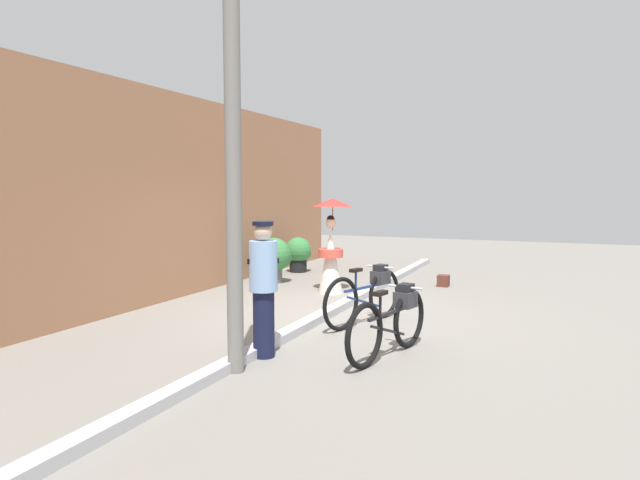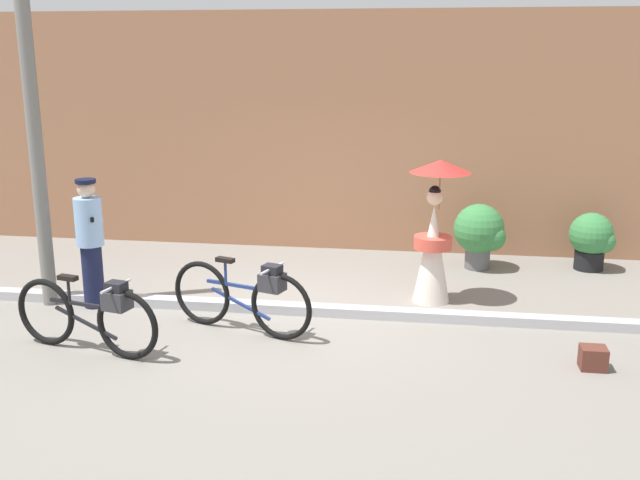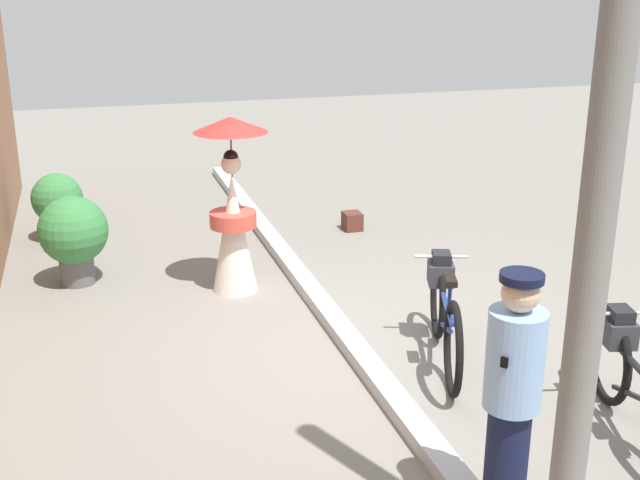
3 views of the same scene
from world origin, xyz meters
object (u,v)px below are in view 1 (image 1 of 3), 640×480
Objects in this scene: person_with_parasol at (331,246)px; backpack_on_pavement at (444,280)px; utility_pole at (233,155)px; potted_plant_by_door at (299,253)px; bicycle_far_side at (366,294)px; person_officer at (263,285)px; potted_plant_small at (275,257)px; bicycle_near_officer at (391,321)px.

person_with_parasol reaches higher than backpack_on_pavement.
utility_pole reaches higher than person_with_parasol.
potted_plant_by_door is at bearing 37.60° from person_with_parasol.
potted_plant_by_door is at bearing 20.05° from utility_pole.
utility_pole is (-7.23, -2.64, 1.93)m from potted_plant_by_door.
utility_pole reaches higher than potted_plant_by_door.
backpack_on_pavement is at bearing -49.14° from person_with_parasol.
backpack_on_pavement is at bearing -6.89° from bicycle_far_side.
utility_pole is at bearing 178.65° from person_officer.
bicycle_far_side is 1.81× the size of potted_plant_small.
potted_plant_by_door is (6.61, 2.65, -0.40)m from person_officer.
bicycle_near_officer is 6.88× the size of backpack_on_pavement.
bicycle_far_side is at bearing -132.79° from potted_plant_small.
person_officer is 1.68× the size of potted_plant_small.
bicycle_far_side is at bearing -144.02° from potted_plant_by_door.
bicycle_far_side reaches higher than bicycle_near_officer.
bicycle_near_officer is at bearing -138.21° from potted_plant_small.
person_with_parasol is at bearing 11.24° from person_officer.
potted_plant_by_door is at bearing 35.98° from bicycle_far_side.
utility_pole reaches higher than bicycle_near_officer.
person_with_parasol is at bearing -142.40° from potted_plant_by_door.
person_with_parasol reaches higher than potted_plant_small.
person_with_parasol is 2.99m from potted_plant_by_door.
person_officer reaches higher than bicycle_far_side.
person_with_parasol is (2.13, 1.44, 0.47)m from bicycle_far_side.
bicycle_near_officer is 5.29m from backpack_on_pavement.
person_with_parasol reaches higher than potted_plant_by_door.
person_with_parasol is 2.16× the size of potted_plant_by_door.
bicycle_far_side is 0.37× the size of utility_pole.
person_officer reaches higher than potted_plant_small.
person_officer is at bearing 164.52° from bicycle_far_side.
person_with_parasol is 1.89× the size of potted_plant_small.
bicycle_near_officer is 1.71m from bicycle_far_side.
person_officer is at bearing 114.47° from bicycle_near_officer.
potted_plant_small reaches higher than potted_plant_by_door.
bicycle_far_side is 3.43m from utility_pole.
person_officer is 0.89× the size of person_with_parasol.
potted_plant_by_door is at bearing 6.77° from potted_plant_small.
potted_plant_by_door is 0.18× the size of utility_pole.
potted_plant_by_door reaches higher than backpack_on_pavement.
person_officer is (-0.64, 1.41, 0.44)m from bicycle_near_officer.
bicycle_near_officer is 5.80m from potted_plant_small.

